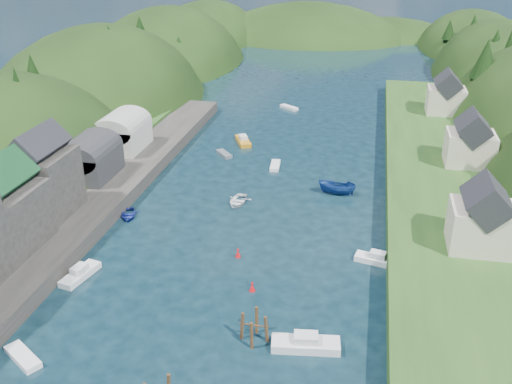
# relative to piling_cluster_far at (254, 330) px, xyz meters

# --- Properties ---
(ground) EXTENTS (600.00, 600.00, 0.00)m
(ground) POSITION_rel_piling_cluster_far_xyz_m (-4.76, 46.09, -1.15)
(ground) COLOR black
(ground) RESTS_ON ground
(hillside_left) EXTENTS (44.00, 245.56, 52.00)m
(hillside_left) POSITION_rel_piling_cluster_far_xyz_m (-49.76, 71.09, -9.18)
(hillside_left) COLOR black
(hillside_left) RESTS_ON ground
(far_hills) EXTENTS (103.00, 68.00, 44.00)m
(far_hills) POSITION_rel_piling_cluster_far_xyz_m (-3.55, 170.09, -11.95)
(far_hills) COLOR black
(far_hills) RESTS_ON ground
(hill_trees) EXTENTS (90.99, 149.99, 12.17)m
(hill_trees) POSITION_rel_piling_cluster_far_xyz_m (-4.45, 60.92, 9.91)
(hill_trees) COLOR black
(hill_trees) RESTS_ON ground
(quay_left) EXTENTS (12.00, 110.00, 2.00)m
(quay_left) POSITION_rel_piling_cluster_far_xyz_m (-28.76, 16.09, -0.15)
(quay_left) COLOR #2D2B28
(quay_left) RESTS_ON ground
(terrace_left_grass) EXTENTS (12.00, 110.00, 2.50)m
(terrace_left_grass) POSITION_rel_piling_cluster_far_xyz_m (-35.76, 16.09, 0.10)
(terrace_left_grass) COLOR #234719
(terrace_left_grass) RESTS_ON ground
(boat_sheds) EXTENTS (7.00, 21.00, 7.50)m
(boat_sheds) POSITION_rel_piling_cluster_far_xyz_m (-30.76, 35.09, 4.12)
(boat_sheds) COLOR #2D2D30
(boat_sheds) RESTS_ON quay_left
(terrace_right) EXTENTS (16.00, 120.00, 2.40)m
(terrace_right) POSITION_rel_piling_cluster_far_xyz_m (20.24, 36.09, 0.05)
(terrace_right) COLOR #234719
(terrace_right) RESTS_ON ground
(right_bank_cottages) EXTENTS (9.00, 59.24, 8.41)m
(right_bank_cottages) POSITION_rel_piling_cluster_far_xyz_m (23.24, 44.42, 4.69)
(right_bank_cottages) COLOR beige
(right_bank_cottages) RESTS_ON terrace_right
(piling_cluster_far) EXTENTS (2.81, 2.67, 3.44)m
(piling_cluster_far) POSITION_rel_piling_cluster_far_xyz_m (0.00, 0.00, 0.00)
(piling_cluster_far) COLOR #382314
(piling_cluster_far) RESTS_ON ground
(channel_buoy_near) EXTENTS (0.70, 0.70, 1.10)m
(channel_buoy_near) POSITION_rel_piling_cluster_far_xyz_m (-1.83, 7.78, -0.67)
(channel_buoy_near) COLOR red
(channel_buoy_near) RESTS_ON ground
(channel_buoy_far) EXTENTS (0.70, 0.70, 1.10)m
(channel_buoy_far) POSITION_rel_piling_cluster_far_xyz_m (-4.92, 14.26, -0.67)
(channel_buoy_far) COLOR red
(channel_buoy_far) RESTS_ON ground
(moored_boats) EXTENTS (37.68, 97.24, 2.46)m
(moored_boats) POSITION_rel_piling_cluster_far_xyz_m (-8.34, 12.07, -0.48)
(moored_boats) COLOR white
(moored_boats) RESTS_ON ground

